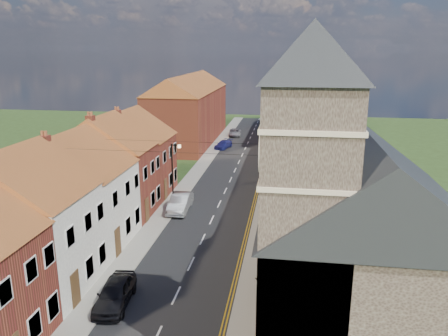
# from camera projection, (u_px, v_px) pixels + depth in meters

# --- Properties ---
(road) EXTENTS (7.00, 90.00, 0.02)m
(road) POSITION_uv_depth(u_px,v_px,m) (231.00, 180.00, 48.82)
(road) COLOR black
(road) RESTS_ON ground
(pavement_left) EXTENTS (1.80, 90.00, 0.12)m
(pavement_left) POSITION_uv_depth(u_px,v_px,m) (192.00, 178.00, 49.44)
(pavement_left) COLOR gray
(pavement_left) RESTS_ON ground
(pavement_right) EXTENTS (1.80, 90.00, 0.12)m
(pavement_right) POSITION_uv_depth(u_px,v_px,m) (270.00, 181.00, 48.17)
(pavement_right) COLOR gray
(pavement_right) RESTS_ON ground
(church) EXTENTS (11.25, 14.25, 15.20)m
(church) POSITION_uv_depth(u_px,v_px,m) (352.00, 232.00, 20.48)
(church) COLOR #3B2E29
(church) RESTS_ON ground
(cottage_r_tudor) EXTENTS (8.30, 5.20, 9.00)m
(cottage_r_tudor) POSITION_uv_depth(u_px,v_px,m) (331.00, 196.00, 29.81)
(cottage_r_tudor) COLOR beige
(cottage_r_tudor) RESTS_ON ground
(cottage_r_white_near) EXTENTS (8.30, 6.00, 9.00)m
(cottage_r_white_near) POSITION_uv_depth(u_px,v_px,m) (326.00, 174.00, 34.95)
(cottage_r_white_near) COLOR beige
(cottage_r_white_near) RESTS_ON ground
(cottage_r_cream_mid) EXTENTS (8.30, 5.20, 9.00)m
(cottage_r_cream_mid) POSITION_uv_depth(u_px,v_px,m) (321.00, 158.00, 40.10)
(cottage_r_cream_mid) COLOR beige
(cottage_r_cream_mid) RESTS_ON ground
(cottage_r_pink) EXTENTS (8.30, 6.00, 9.00)m
(cottage_r_pink) POSITION_uv_depth(u_px,v_px,m) (318.00, 146.00, 45.25)
(cottage_r_pink) COLOR beige
(cottage_r_pink) RESTS_ON ground
(cottage_r_white_far) EXTENTS (8.30, 5.20, 9.00)m
(cottage_r_white_far) POSITION_uv_depth(u_px,v_px,m) (315.00, 136.00, 50.40)
(cottage_r_white_far) COLOR beige
(cottage_r_white_far) RESTS_ON ground
(cottage_r_cream_far) EXTENTS (8.30, 6.00, 9.00)m
(cottage_r_cream_far) POSITION_uv_depth(u_px,v_px,m) (313.00, 128.00, 55.55)
(cottage_r_cream_far) COLOR beige
(cottage_r_cream_far) RESTS_ON ground
(cottage_l_cream) EXTENTS (8.30, 6.30, 9.10)m
(cottage_l_cream) POSITION_uv_depth(u_px,v_px,m) (18.00, 219.00, 25.65)
(cottage_l_cream) COLOR beige
(cottage_l_cream) RESTS_ON ground
(cottage_l_white) EXTENTS (8.30, 6.90, 8.80)m
(cottage_l_white) POSITION_uv_depth(u_px,v_px,m) (71.00, 188.00, 31.79)
(cottage_l_white) COLOR beige
(cottage_l_white) RESTS_ON ground
(cottage_l_brick_mid) EXTENTS (8.30, 5.70, 9.10)m
(cottage_l_brick_mid) POSITION_uv_depth(u_px,v_px,m) (105.00, 165.00, 37.57)
(cottage_l_brick_mid) COLOR brown
(cottage_l_brick_mid) RESTS_ON ground
(cottage_l_pink) EXTENTS (8.30, 6.30, 8.80)m
(cottage_l_pink) POSITION_uv_depth(u_px,v_px,m) (129.00, 151.00, 43.14)
(cottage_l_pink) COLOR brown
(cottage_l_pink) RESTS_ON ground
(block_right_far) EXTENTS (8.30, 24.20, 10.50)m
(block_right_far) POSITION_uv_depth(u_px,v_px,m) (309.00, 106.00, 69.92)
(block_right_far) COLOR beige
(block_right_far) RESTS_ON ground
(block_left_far) EXTENTS (8.30, 24.20, 10.50)m
(block_left_far) POSITION_uv_depth(u_px,v_px,m) (189.00, 108.00, 67.84)
(block_left_far) COLOR brown
(block_left_far) RESTS_ON ground
(lamppost) EXTENTS (0.88, 0.15, 6.00)m
(lamppost) POSITION_uv_depth(u_px,v_px,m) (173.00, 172.00, 38.90)
(lamppost) COLOR black
(lamppost) RESTS_ON pavement_left
(car_near) EXTENTS (2.15, 4.46, 1.47)m
(car_near) POSITION_uv_depth(u_px,v_px,m) (115.00, 293.00, 24.86)
(car_near) COLOR black
(car_near) RESTS_ON ground
(car_mid) EXTENTS (1.77, 4.72, 1.54)m
(car_mid) POSITION_uv_depth(u_px,v_px,m) (180.00, 202.00, 39.37)
(car_mid) COLOR #979B9E
(car_mid) RESTS_ON ground
(car_far) EXTENTS (2.59, 4.20, 1.14)m
(car_far) POSITION_uv_depth(u_px,v_px,m) (223.00, 145.00, 64.09)
(car_far) COLOR navy
(car_far) RESTS_ON ground
(car_distant) EXTENTS (2.31, 4.33, 1.16)m
(car_distant) POSITION_uv_depth(u_px,v_px,m) (235.00, 132.00, 73.34)
(car_distant) COLOR #ADAEB5
(car_distant) RESTS_ON ground
(pedestrian_right) EXTENTS (1.03, 0.89, 1.82)m
(pedestrian_right) POSITION_uv_depth(u_px,v_px,m) (262.00, 279.00, 25.74)
(pedestrian_right) COLOR black
(pedestrian_right) RESTS_ON pavement_right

